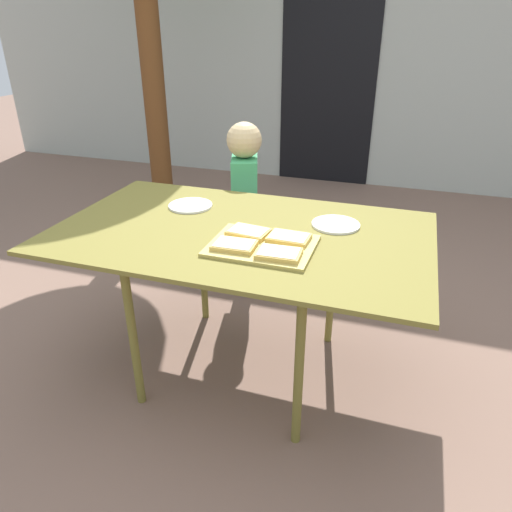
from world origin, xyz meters
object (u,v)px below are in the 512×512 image
dining_table (241,242)px  pizza_slice_far_left (249,232)px  plate_white_left (190,205)px  pizza_slice_near_right (279,253)px  cutting_board (262,246)px  plate_white_right (336,224)px  pizza_slice_near_left (234,245)px  pizza_slice_far_right (289,238)px  child_left (245,196)px

dining_table → pizza_slice_far_left: 0.11m
dining_table → pizza_slice_far_left: size_ratio=8.96×
plate_white_left → pizza_slice_near_right: bearing=-36.2°
cutting_board → plate_white_right: (0.23, 0.30, -0.00)m
dining_table → pizza_slice_near_right: 0.31m
pizza_slice_near_left → pizza_slice_far_left: bearing=85.7°
plate_white_left → dining_table: bearing=-30.9°
plate_white_right → plate_white_left: (-0.67, 0.02, 0.00)m
dining_table → cutting_board: size_ratio=3.91×
pizza_slice_far_right → pizza_slice_near_left: size_ratio=1.00×
pizza_slice_near_right → plate_white_right: size_ratio=0.81×
pizza_slice_far_left → child_left: (-0.29, 0.77, -0.14)m
dining_table → pizza_slice_near_right: bearing=-42.7°
pizza_slice_near_left → child_left: bearing=107.3°
cutting_board → plate_white_right: size_ratio=1.94×
dining_table → plate_white_left: size_ratio=7.58×
pizza_slice_far_right → plate_white_right: bearing=58.4°
pizza_slice_near_right → pizza_slice_far_right: same height
cutting_board → pizza_slice_far_left: pizza_slice_far_left is taller
cutting_board → pizza_slice_far_right: (0.09, 0.07, 0.02)m
child_left → plate_white_left: bearing=-98.3°
plate_white_left → child_left: bearing=81.7°
pizza_slice_far_right → plate_white_left: size_ratio=0.80×
plate_white_left → pizza_slice_far_left: bearing=-33.4°
pizza_slice_far_right → plate_white_left: (-0.53, 0.25, -0.02)m
dining_table → pizza_slice_far_left: bearing=-45.4°
cutting_board → pizza_slice_near_right: 0.12m
cutting_board → pizza_slice_far_right: pizza_slice_far_right is taller
dining_table → pizza_slice_far_right: bearing=-14.8°
pizza_slice_near_left → dining_table: bearing=103.0°
pizza_slice_near_left → pizza_slice_near_right: bearing=-5.1°
child_left → cutting_board: bearing=-66.3°
pizza_slice_far_right → plate_white_right: pizza_slice_far_right is taller
cutting_board → pizza_slice_far_left: 0.11m
pizza_slice_far_left → child_left: child_left is taller
cutting_board → pizza_slice_far_left: size_ratio=2.29×
pizza_slice_near_left → plate_white_right: size_ratio=0.80×
pizza_slice_near_right → child_left: size_ratio=0.16×
cutting_board → plate_white_left: size_ratio=1.94×
cutting_board → pizza_slice_near_left: 0.11m
pizza_slice_near_right → plate_white_right: (0.14, 0.37, -0.02)m
dining_table → child_left: bearing=108.4°
pizza_slice_near_right → child_left: bearing=116.4°
dining_table → child_left: child_left is taller
dining_table → plate_white_right: (0.36, 0.17, 0.06)m
pizza_slice_near_right → pizza_slice_far_left: (-0.17, 0.15, 0.00)m
pizza_slice_near_right → pizza_slice_near_left: bearing=174.9°
cutting_board → pizza_slice_near_right: size_ratio=2.41×
pizza_slice_near_left → child_left: 0.95m
cutting_board → pizza_slice_near_left: size_ratio=2.42×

